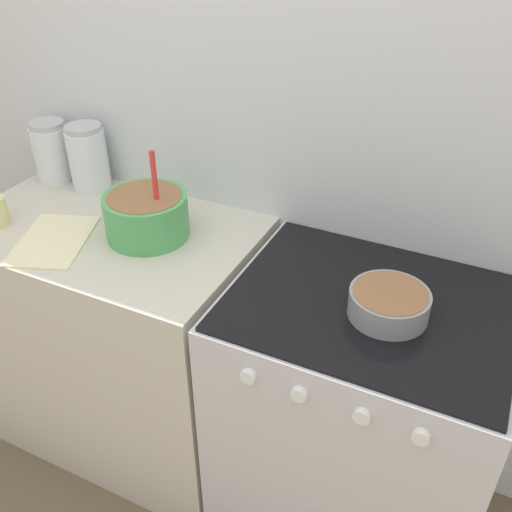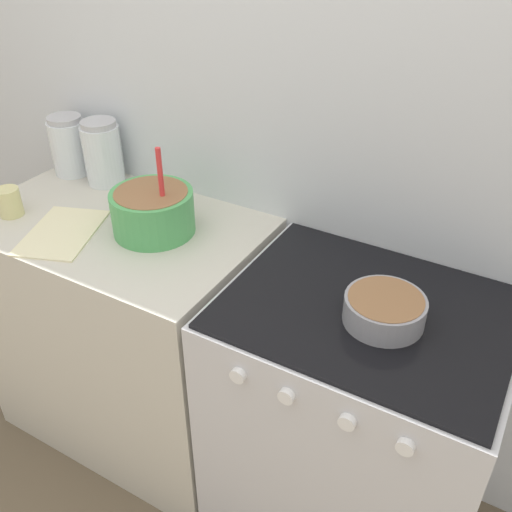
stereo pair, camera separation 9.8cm
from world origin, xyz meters
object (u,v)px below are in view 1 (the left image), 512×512
object	(u,v)px
mixing_bowl	(146,213)
storage_jar_left	(53,155)
baking_pan	(389,303)
stove	(354,420)
storage_jar_middle	(89,162)

from	to	relation	value
mixing_bowl	storage_jar_left	bearing A→B (deg)	160.73
baking_pan	storage_jar_left	size ratio (longest dim) A/B	0.93
stove	baking_pan	size ratio (longest dim) A/B	4.55
storage_jar_left	stove	bearing A→B (deg)	-9.68
storage_jar_left	storage_jar_middle	distance (m)	0.16
baking_pan	stove	bearing A→B (deg)	145.87
mixing_bowl	storage_jar_left	size ratio (longest dim) A/B	1.33
mixing_bowl	stove	bearing A→B (deg)	-2.17
mixing_bowl	storage_jar_left	distance (m)	0.56
mixing_bowl	baking_pan	xyz separation A→B (m)	(0.76, -0.06, -0.04)
baking_pan	mixing_bowl	bearing A→B (deg)	175.42
storage_jar_middle	stove	bearing A→B (deg)	-11.11
storage_jar_left	storage_jar_middle	xyz separation A→B (m)	(0.16, 0.00, 0.01)
stove	storage_jar_middle	distance (m)	1.23
storage_jar_left	mixing_bowl	bearing A→B (deg)	-19.27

